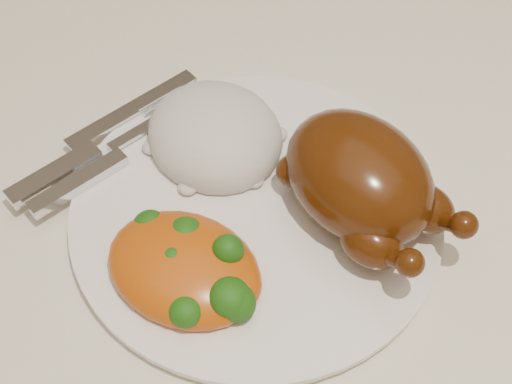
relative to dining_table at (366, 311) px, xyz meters
The scene contains 7 objects.
dining_table is the anchor object (origin of this frame).
tablecloth 0.07m from the dining_table, ahead, with size 1.73×1.03×0.18m.
dinner_plate 0.15m from the dining_table, 160.84° to the right, with size 0.29×0.29×0.01m, color white.
roast_chicken 0.16m from the dining_table, 162.57° to the left, with size 0.17×0.13×0.08m.
rice_mound 0.21m from the dining_table, behind, with size 0.14×0.14×0.06m.
mac_and_cheese 0.19m from the dining_table, 131.21° to the right, with size 0.13×0.10×0.05m.
cutlery 0.27m from the dining_table, 161.97° to the right, with size 0.06×0.20×0.01m.
Camera 1 is at (0.10, -0.30, 1.23)m, focal length 50.00 mm.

